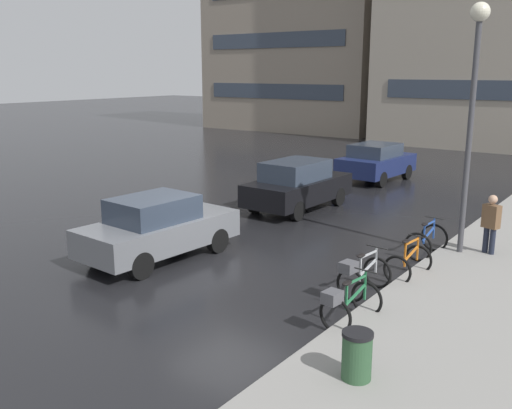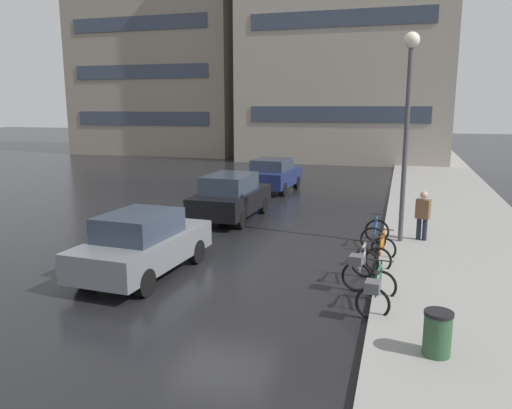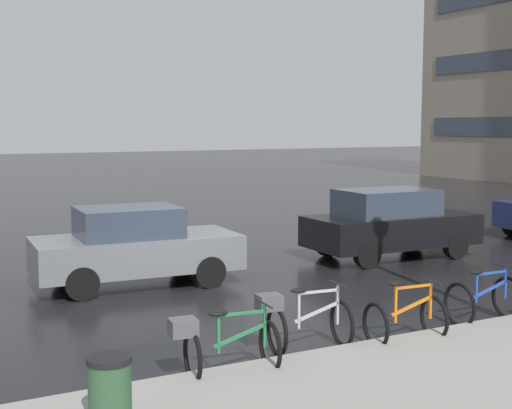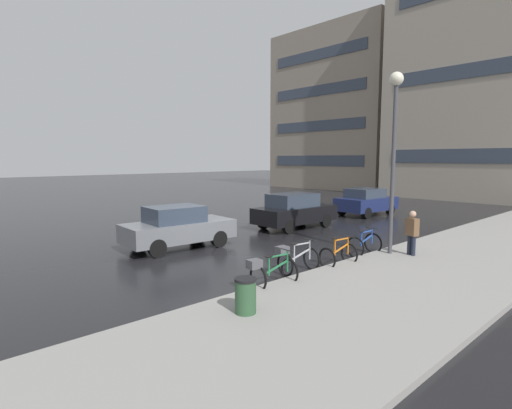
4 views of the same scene
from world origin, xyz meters
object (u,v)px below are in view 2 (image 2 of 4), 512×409
(streetlamp, at_px, (408,101))
(car_black, at_px, (231,197))
(car_grey, at_px, (143,244))
(car_navy, at_px, (273,175))
(bicycle_second, at_px, (360,266))
(bicycle_nearest, at_px, (376,291))
(trash_bin, at_px, (437,337))
(pedestrian, at_px, (423,215))
(bicycle_third, at_px, (381,253))
(bicycle_farthest, at_px, (375,234))

(streetlamp, bearing_deg, car_black, 162.69)
(car_grey, distance_m, car_navy, 12.91)
(bicycle_second, relative_size, car_navy, 0.36)
(bicycle_nearest, distance_m, car_black, 9.19)
(car_black, xyz_separation_m, streetlamp, (6.07, -1.89, 3.43))
(car_grey, height_order, trash_bin, car_grey)
(car_grey, xyz_separation_m, trash_bin, (6.75, -2.54, -0.36))
(bicycle_nearest, xyz_separation_m, pedestrian, (1.05, 5.66, 0.45))
(car_grey, height_order, pedestrian, pedestrian)
(bicycle_third, distance_m, trash_bin, 4.95)
(bicycle_third, height_order, car_navy, car_navy)
(bicycle_farthest, xyz_separation_m, trash_bin, (1.35, -6.69, 0.05))
(car_grey, xyz_separation_m, car_black, (0.05, 6.49, 0.05))
(car_grey, height_order, car_black, car_black)
(bicycle_farthest, distance_m, car_navy, 10.29)
(bicycle_third, relative_size, car_navy, 0.30)
(bicycle_farthest, height_order, pedestrian, pedestrian)
(streetlamp, bearing_deg, trash_bin, -84.95)
(bicycle_third, height_order, car_grey, car_grey)
(car_grey, height_order, streetlamp, streetlamp)
(pedestrian, bearing_deg, bicycle_third, -112.60)
(bicycle_nearest, height_order, car_grey, car_grey)
(bicycle_third, relative_size, car_black, 0.27)
(bicycle_farthest, height_order, trash_bin, bicycle_farthest)
(bicycle_second, relative_size, bicycle_farthest, 1.24)
(car_navy, height_order, pedestrian, pedestrian)
(pedestrian, distance_m, trash_bin, 7.45)
(bicycle_third, xyz_separation_m, streetlamp, (0.47, 2.31, 3.90))
(bicycle_third, distance_m, car_navy, 12.03)
(bicycle_third, bearing_deg, trash_bin, -77.17)
(bicycle_second, bearing_deg, pedestrian, 70.35)
(trash_bin, bearing_deg, pedestrian, 90.12)
(bicycle_second, distance_m, trash_bin, 3.58)
(car_grey, bearing_deg, bicycle_farthest, 37.62)
(bicycle_farthest, height_order, car_navy, car_navy)
(bicycle_second, bearing_deg, car_navy, 113.24)
(car_black, xyz_separation_m, car_navy, (-0.05, 6.42, -0.03))
(bicycle_farthest, height_order, streetlamp, streetlamp)
(car_navy, height_order, trash_bin, car_navy)
(car_black, relative_size, pedestrian, 2.60)
(car_black, height_order, trash_bin, car_black)
(car_navy, bearing_deg, bicycle_third, -61.97)
(car_grey, distance_m, trash_bin, 7.22)
(pedestrian, relative_size, streetlamp, 0.27)
(pedestrian, distance_m, streetlamp, 3.43)
(car_navy, xyz_separation_m, pedestrian, (6.74, -8.01, 0.10))
(bicycle_nearest, distance_m, bicycle_farthest, 4.93)
(car_grey, xyz_separation_m, streetlamp, (6.12, 4.60, 3.48))
(pedestrian, bearing_deg, car_grey, -143.97)
(bicycle_third, bearing_deg, streetlamp, 78.52)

